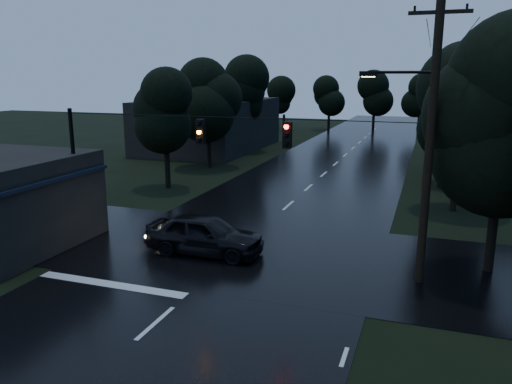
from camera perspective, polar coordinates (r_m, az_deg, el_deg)
The scene contains 15 objects.
main_road at distance 38.58m, azimuth 7.73°, elevation 1.98°, with size 12.00×120.00×0.02m, color black.
cross_street at distance 21.82m, azimuth -2.00°, elevation -6.64°, with size 60.00×9.00×0.02m, color black.
building_far_left at distance 52.02m, azimuth -5.27°, elevation 7.69°, with size 10.00×16.00×5.00m, color black.
utility_pole_main at distance 18.24m, azimuth 18.99°, elevation 5.75°, with size 3.50×0.30×10.00m.
utility_pole_far at distance 35.30m, azimuth 20.63°, elevation 6.61°, with size 2.00×0.30×7.50m.
anchor_pole_left at distance 23.92m, azimuth -19.98°, elevation 1.79°, with size 0.18×0.18×6.00m, color black.
span_signals at distance 19.51m, azimuth -1.67°, elevation 6.84°, with size 15.00×0.37×1.12m.
tree_corner_near at distance 20.32m, azimuth 26.59°, elevation 7.86°, with size 4.48×4.48×9.44m.
tree_left_a at distance 33.53m, azimuth -10.36°, elevation 9.27°, with size 3.92×3.92×8.26m.
tree_left_b at distance 40.90m, azimuth -5.54°, elevation 10.60°, with size 4.20×4.20×8.85m.
tree_left_c at distance 50.35m, azimuth -1.33°, elevation 11.55°, with size 4.48×4.48×9.44m.
tree_right_a at distance 29.21m, azimuth 22.47°, elevation 8.70°, with size 4.20×4.20×8.85m.
tree_right_b at distance 37.21m, azimuth 22.88°, elevation 9.99°, with size 4.48×4.48×9.44m.
tree_right_c at distance 47.21m, azimuth 23.00°, elevation 10.89°, with size 4.76×4.76×10.03m.
car at distance 21.25m, azimuth -5.87°, elevation -4.82°, with size 2.02×5.02×1.71m, color black.
Camera 1 is at (7.49, -7.12, 7.38)m, focal length 35.00 mm.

